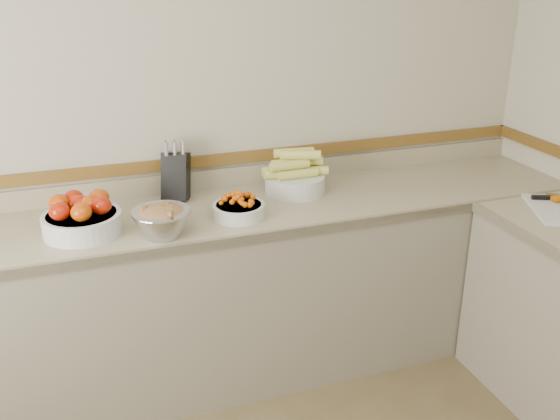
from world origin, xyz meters
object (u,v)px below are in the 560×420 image
object	(u,v)px
corn_bowl	(295,177)
knife_block	(176,175)
tomato_bowl	(82,217)
cherry_tomato_bowl	(239,208)
rhubarb_bowl	(162,220)

from	to	relation	value
corn_bowl	knife_block	bearing A→B (deg)	168.88
tomato_bowl	corn_bowl	bearing A→B (deg)	8.89
tomato_bowl	cherry_tomato_bowl	distance (m)	0.69
tomato_bowl	cherry_tomato_bowl	size ratio (longest dim) A/B	1.41
corn_bowl	rhubarb_bowl	size ratio (longest dim) A/B	1.32
tomato_bowl	rhubarb_bowl	size ratio (longest dim) A/B	1.33
tomato_bowl	corn_bowl	size ratio (longest dim) A/B	1.01
corn_bowl	rhubarb_bowl	world-z (taller)	corn_bowl
tomato_bowl	rhubarb_bowl	world-z (taller)	tomato_bowl
knife_block	tomato_bowl	bearing A→B (deg)	-149.07
knife_block	rhubarb_bowl	distance (m)	0.46
cherry_tomato_bowl	corn_bowl	xyz separation A→B (m)	(0.36, 0.22, 0.04)
corn_bowl	cherry_tomato_bowl	bearing A→B (deg)	-148.69
knife_block	tomato_bowl	size ratio (longest dim) A/B	0.89
cherry_tomato_bowl	rhubarb_bowl	size ratio (longest dim) A/B	0.94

